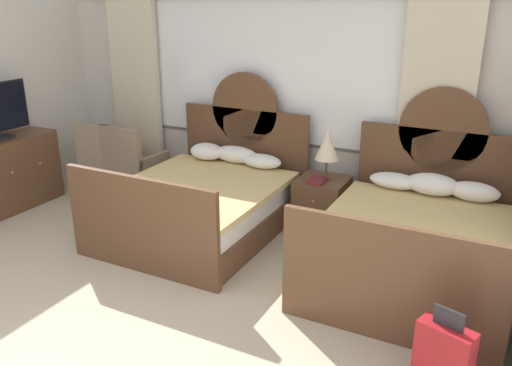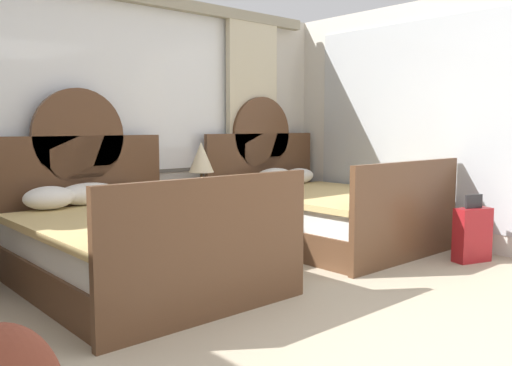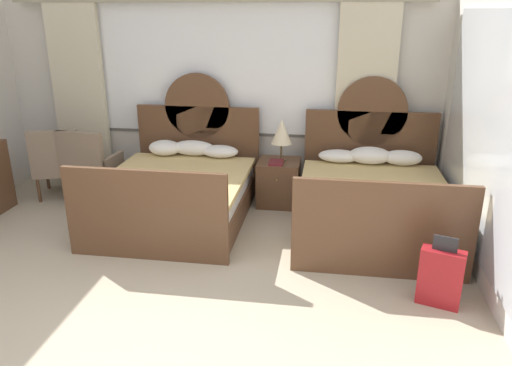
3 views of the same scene
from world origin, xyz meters
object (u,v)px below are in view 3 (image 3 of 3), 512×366
Objects in this scene: bed_near_mirror at (372,201)px; suitcase_on_floor at (441,277)px; bed_near_window at (179,191)px; table_lamp_on_nightstand at (282,132)px; nightstand_between_beds at (279,182)px; armchair_by_window_centre at (59,162)px; armchair_by_window_left at (89,163)px; book_on_nightstand at (276,162)px.

suitcase_on_floor is at bearing -72.37° from bed_near_mirror.
bed_near_window is 3.88× the size of table_lamp_on_nightstand.
bed_near_window is at bearing -179.99° from bed_near_mirror.
table_lamp_on_nightstand reaches higher than nightstand_between_beds.
armchair_by_window_centre is (-1.84, 0.46, 0.16)m from bed_near_window.
armchair_by_window_left is 1.49× the size of suitcase_on_floor.
nightstand_between_beds is 0.68m from table_lamp_on_nightstand.
armchair_by_window_left is (-2.59, -0.22, -0.47)m from table_lamp_on_nightstand.
nightstand_between_beds is at bearing 28.98° from bed_near_window.
armchair_by_window_centre is (-2.99, -0.08, -0.10)m from book_on_nightstand.
bed_near_mirror is 2.20× the size of armchair_by_window_left.
armchair_by_window_left reaches higher than suitcase_on_floor.
nightstand_between_beds is 2.28× the size of book_on_nightstand.
book_on_nightstand is at bearing -110.10° from table_lamp_on_nightstand.
bed_near_window is at bearing 151.72° from suitcase_on_floor.
nightstand_between_beds is (-1.17, 0.65, -0.05)m from bed_near_mirror.
armchair_by_window_left is (-2.54, -0.09, -0.10)m from book_on_nightstand.
bed_near_mirror is 2.20× the size of armchair_by_window_centre.
nightstand_between_beds is 0.90× the size of suitcase_on_floor.
bed_near_window is 1.47m from armchair_by_window_left.
bed_near_mirror is 1.47m from table_lamp_on_nightstand.
bed_near_mirror is at bearing -24.35° from book_on_nightstand.
suitcase_on_floor is (1.66, -2.18, -0.03)m from nightstand_between_beds.
suitcase_on_floor is at bearing -28.28° from bed_near_window.
suitcase_on_floor is (1.68, -2.07, -0.34)m from book_on_nightstand.
armchair_by_window_left reaches higher than book_on_nightstand.
suitcase_on_floor is (4.23, -1.98, -0.24)m from armchair_by_window_left.
bed_near_window is at bearing -150.54° from table_lamp_on_nightstand.
book_on_nightstand is 2.55m from armchair_by_window_left.
suitcase_on_floor is (4.67, -1.98, -0.24)m from armchair_by_window_centre.
nightstand_between_beds is at bearing 3.67° from armchair_by_window_centre.
bed_near_mirror is at bearing -6.24° from armchair_by_window_centre.
table_lamp_on_nightstand reaches higher than book_on_nightstand.
bed_near_mirror is 1.60m from suitcase_on_floor.
bed_near_window reaches higher than nightstand_between_beds.
book_on_nightstand is 0.40× the size of suitcase_on_floor.
table_lamp_on_nightstand is 2.65m from armchair_by_window_left.
table_lamp_on_nightstand is 2.14× the size of book_on_nightstand.
armchair_by_window_left is 0.44m from armchair_by_window_centre.
table_lamp_on_nightstand is 2.83m from suitcase_on_floor.
armchair_by_window_left is at bearing -0.63° from armchair_by_window_centre.
bed_near_mirror is at bearing 107.63° from suitcase_on_floor.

